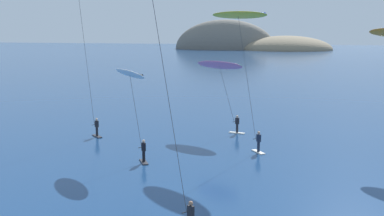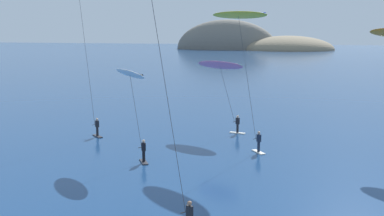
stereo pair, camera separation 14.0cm
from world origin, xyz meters
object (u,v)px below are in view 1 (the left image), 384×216
Objects in this scene: kitesurfer_pink at (221,70)px; kitesurfer_white at (131,81)px; kitesurfer_magenta at (154,5)px; kitesurfer_yellow at (240,23)px.

kitesurfer_pink is 12.00m from kitesurfer_white.
kitesurfer_yellow is (1.83, 15.79, -0.70)m from kitesurfer_magenta.
kitesurfer_yellow is (2.62, -5.89, 4.29)m from kitesurfer_pink.
kitesurfer_magenta reaches higher than kitesurfer_pink.
kitesurfer_white is 9.95m from kitesurfer_yellow.
kitesurfer_pink is at bearing 92.10° from kitesurfer_magenta.
kitesurfer_magenta is (0.79, -21.68, 4.98)m from kitesurfer_pink.
kitesurfer_pink is 0.56× the size of kitesurfer_magenta.
kitesurfer_pink is at bearing 114.01° from kitesurfer_yellow.
kitesurfer_magenta is at bearing -62.75° from kitesurfer_white.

